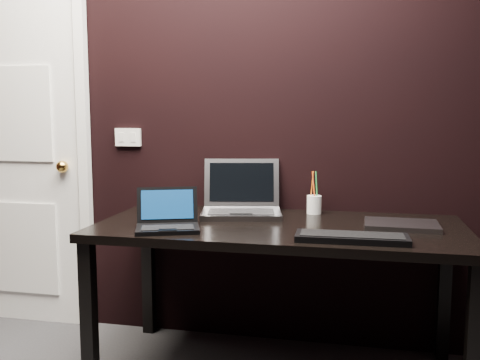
% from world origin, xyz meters
% --- Properties ---
extents(wall_back, '(4.00, 0.00, 4.00)m').
position_xyz_m(wall_back, '(0.00, 1.80, 1.30)').
color(wall_back, black).
rests_on(wall_back, ground).
extents(door, '(0.99, 0.10, 2.14)m').
position_xyz_m(door, '(-1.35, 1.78, 1.04)').
color(door, white).
rests_on(door, ground).
extents(wall_switch, '(0.15, 0.02, 0.10)m').
position_xyz_m(wall_switch, '(-0.62, 1.79, 1.12)').
color(wall_switch, silver).
rests_on(wall_switch, wall_back).
extents(desk, '(1.70, 0.80, 0.74)m').
position_xyz_m(desk, '(0.30, 1.40, 0.66)').
color(desk, black).
rests_on(desk, ground).
extents(netbook, '(0.34, 0.32, 0.18)m').
position_xyz_m(netbook, '(-0.17, 1.18, 0.78)').
color(netbook, black).
rests_on(netbook, desk).
extents(silver_laptop, '(0.46, 0.43, 0.27)m').
position_xyz_m(silver_laptop, '(0.08, 1.59, 0.79)').
color(silver_laptop, gray).
rests_on(silver_laptop, desk).
extents(ext_keyboard, '(0.46, 0.17, 0.03)m').
position_xyz_m(ext_keyboard, '(0.63, 1.14, 0.75)').
color(ext_keyboard, black).
rests_on(ext_keyboard, desk).
extents(closed_laptop, '(0.33, 0.24, 0.02)m').
position_xyz_m(closed_laptop, '(0.85, 1.45, 0.75)').
color(closed_laptop, '#9A9AA0').
rests_on(closed_laptop, desk).
extents(desk_phone, '(0.23, 0.19, 0.11)m').
position_xyz_m(desk_phone, '(-0.36, 1.60, 0.78)').
color(desk_phone, white).
rests_on(desk_phone, desk).
extents(mobile_phone, '(0.05, 0.04, 0.08)m').
position_xyz_m(mobile_phone, '(-0.35, 1.40, 0.77)').
color(mobile_phone, black).
rests_on(mobile_phone, desk).
extents(pen_cup, '(0.09, 0.09, 0.22)m').
position_xyz_m(pen_cup, '(0.44, 1.70, 0.79)').
color(pen_cup, white).
rests_on(pen_cup, desk).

